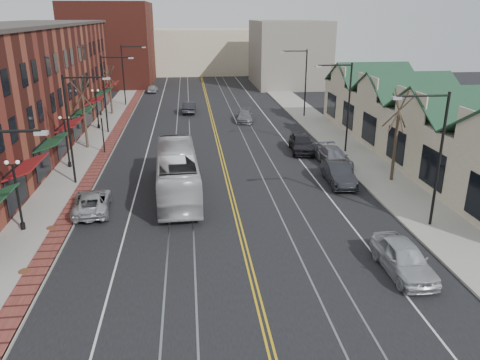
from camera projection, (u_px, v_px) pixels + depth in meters
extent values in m
plane|color=black|center=(256.00, 294.00, 21.58)|extent=(160.00, 160.00, 0.00)
cube|color=gray|center=(80.00, 167.00, 39.03)|extent=(4.00, 120.00, 0.15)
cube|color=gray|center=(358.00, 158.00, 41.52)|extent=(4.00, 120.00, 0.15)
cube|color=maroon|center=(11.00, 90.00, 43.02)|extent=(10.00, 50.00, 11.00)
cube|color=#B6AA8C|center=(425.00, 132.00, 41.39)|extent=(8.00, 36.00, 4.60)
cube|color=maroon|center=(112.00, 44.00, 83.06)|extent=(14.00, 18.00, 14.00)
cube|color=#B6AA8C|center=(200.00, 51.00, 99.60)|extent=(22.00, 14.00, 9.00)
cube|color=slate|center=(288.00, 53.00, 82.11)|extent=(12.00, 16.00, 11.00)
cylinder|color=black|center=(0.00, 132.00, 17.86)|extent=(3.00, 0.12, 0.12)
cube|color=#999999|center=(41.00, 133.00, 18.05)|extent=(0.50, 0.25, 0.15)
cylinder|color=black|center=(69.00, 131.00, 33.96)|extent=(0.16, 0.16, 8.00)
cylinder|color=black|center=(84.00, 77.00, 32.84)|extent=(3.00, 0.12, 0.12)
cube|color=#999999|center=(106.00, 79.00, 33.02)|extent=(0.50, 0.25, 0.15)
cylinder|color=black|center=(105.00, 95.00, 48.93)|extent=(0.16, 0.16, 8.00)
cylinder|color=black|center=(116.00, 57.00, 47.81)|extent=(3.00, 0.12, 0.12)
cube|color=#999999|center=(131.00, 58.00, 48.00)|extent=(0.50, 0.25, 0.15)
cylinder|color=black|center=(123.00, 76.00, 63.90)|extent=(0.16, 0.16, 8.00)
cylinder|color=black|center=(132.00, 47.00, 62.78)|extent=(3.00, 0.12, 0.12)
cube|color=#999999|center=(144.00, 47.00, 62.97)|extent=(0.50, 0.25, 0.15)
cylinder|color=black|center=(439.00, 161.00, 26.99)|extent=(0.16, 0.16, 8.00)
cylinder|color=black|center=(423.00, 96.00, 25.55)|extent=(3.00, 0.12, 0.12)
cube|color=#999999|center=(397.00, 98.00, 25.43)|extent=(0.50, 0.25, 0.15)
cylinder|color=black|center=(349.00, 108.00, 41.96)|extent=(0.16, 0.16, 8.00)
cylinder|color=black|center=(335.00, 65.00, 40.53)|extent=(3.00, 0.12, 0.12)
cube|color=#999999|center=(318.00, 67.00, 40.40)|extent=(0.50, 0.25, 0.15)
cylinder|color=black|center=(306.00, 83.00, 56.93)|extent=(0.16, 0.16, 8.00)
cylinder|color=black|center=(295.00, 51.00, 55.50)|extent=(3.00, 0.12, 0.12)
cube|color=#999999|center=(282.00, 52.00, 55.37)|extent=(0.50, 0.25, 0.15)
cylinder|color=black|center=(23.00, 226.00, 27.62)|extent=(0.28, 0.28, 0.40)
cylinder|color=black|center=(18.00, 198.00, 27.02)|extent=(0.14, 0.14, 4.00)
cube|color=black|center=(12.00, 165.00, 26.34)|extent=(0.60, 0.06, 0.06)
sphere|color=white|center=(6.00, 163.00, 26.26)|extent=(0.24, 0.24, 0.24)
sphere|color=white|center=(18.00, 162.00, 26.32)|extent=(0.24, 0.24, 0.24)
cylinder|color=black|center=(70.00, 164.00, 38.85)|extent=(0.28, 0.28, 0.40)
cylinder|color=black|center=(67.00, 143.00, 38.24)|extent=(0.14, 0.14, 4.00)
cube|color=black|center=(64.00, 119.00, 37.57)|extent=(0.60, 0.06, 0.06)
sphere|color=white|center=(60.00, 118.00, 37.49)|extent=(0.24, 0.24, 0.24)
sphere|color=white|center=(68.00, 118.00, 37.55)|extent=(0.24, 0.24, 0.24)
cylinder|color=black|center=(99.00, 126.00, 51.95)|extent=(0.28, 0.28, 0.40)
cylinder|color=black|center=(97.00, 110.00, 51.34)|extent=(0.14, 0.14, 4.00)
cube|color=black|center=(95.00, 92.00, 50.67)|extent=(0.60, 0.06, 0.06)
sphere|color=white|center=(92.00, 91.00, 50.59)|extent=(0.24, 0.24, 0.24)
sphere|color=white|center=(98.00, 90.00, 50.65)|extent=(0.24, 0.24, 0.24)
cylinder|color=#382B21|center=(85.00, 122.00, 43.74)|extent=(0.24, 0.24, 4.90)
cylinder|color=#382B21|center=(82.00, 95.00, 42.88)|extent=(0.58, 1.37, 2.90)
cylinder|color=#382B21|center=(82.00, 95.00, 42.88)|extent=(1.60, 0.66, 2.78)
cylinder|color=#382B21|center=(82.00, 95.00, 42.88)|extent=(0.53, 1.23, 2.96)
cylinder|color=#382B21|center=(82.00, 95.00, 42.88)|extent=(1.69, 1.03, 2.64)
cylinder|color=#382B21|center=(82.00, 95.00, 42.88)|extent=(1.78, 1.29, 2.48)
cylinder|color=#382B21|center=(111.00, 96.00, 58.77)|extent=(0.24, 0.24, 4.55)
cylinder|color=#382B21|center=(109.00, 76.00, 57.97)|extent=(0.55, 1.28, 2.69)
cylinder|color=#382B21|center=(109.00, 76.00, 57.97)|extent=(1.49, 0.62, 2.58)
cylinder|color=#382B21|center=(109.00, 76.00, 57.97)|extent=(0.50, 1.15, 2.75)
cylinder|color=#382B21|center=(109.00, 76.00, 57.97)|extent=(1.57, 0.97, 2.45)
cylinder|color=#382B21|center=(109.00, 76.00, 57.97)|extent=(1.66, 1.20, 2.30)
cylinder|color=#382B21|center=(395.00, 147.00, 35.05)|extent=(0.24, 0.24, 5.25)
cylinder|color=#382B21|center=(399.00, 111.00, 34.13)|extent=(0.61, 1.46, 3.10)
cylinder|color=#382B21|center=(399.00, 111.00, 34.13)|extent=(1.70, 0.70, 2.97)
cylinder|color=#382B21|center=(399.00, 111.00, 34.13)|extent=(0.56, 1.31, 3.17)
cylinder|color=#382B21|center=(399.00, 111.00, 34.13)|extent=(1.80, 1.10, 2.82)
cylinder|color=#382B21|center=(399.00, 111.00, 34.13)|extent=(1.90, 1.37, 2.65)
cylinder|color=#592D19|center=(24.00, 271.00, 23.17)|extent=(0.60, 0.60, 0.02)
cylinder|color=#592D19|center=(51.00, 228.00, 27.85)|extent=(0.60, 0.60, 0.02)
cylinder|color=black|center=(103.00, 135.00, 42.35)|extent=(0.12, 0.12, 3.20)
imported|color=black|center=(101.00, 116.00, 41.76)|extent=(0.18, 0.15, 0.90)
imported|color=silver|center=(177.00, 172.00, 32.96)|extent=(3.23, 11.73, 3.24)
imported|color=#B0B3B7|center=(92.00, 202.00, 30.27)|extent=(2.69, 5.05, 1.35)
imported|color=#B9BBC1|center=(404.00, 258.00, 23.09)|extent=(2.01, 4.79, 1.62)
imported|color=black|center=(339.00, 174.00, 35.21)|extent=(2.00, 5.03, 1.63)
imported|color=slate|center=(334.00, 157.00, 39.57)|extent=(2.30, 5.12, 1.46)
imported|color=black|center=(301.00, 143.00, 43.32)|extent=(2.49, 5.18, 1.71)
imported|color=black|center=(189.00, 107.00, 60.37)|extent=(1.81, 4.51, 1.46)
imported|color=slate|center=(245.00, 116.00, 55.65)|extent=(2.33, 4.65, 1.30)
imported|color=#A3A4AA|center=(153.00, 89.00, 75.90)|extent=(1.73, 3.84, 1.28)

